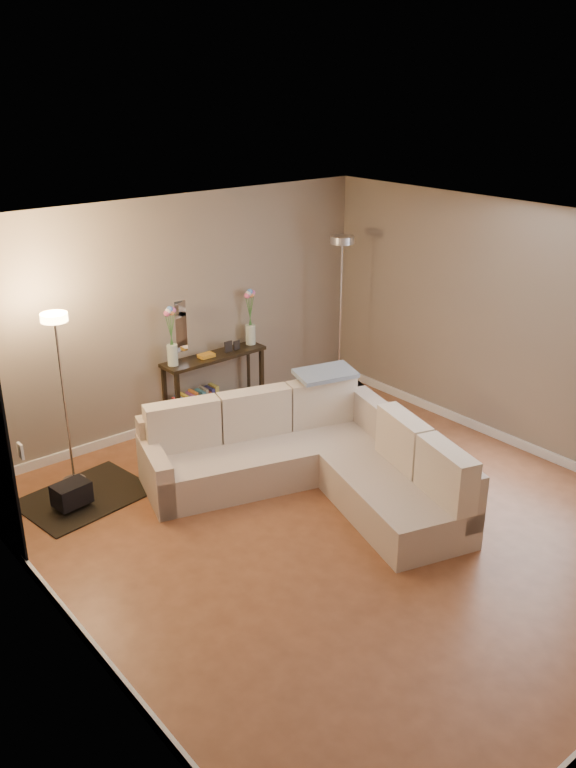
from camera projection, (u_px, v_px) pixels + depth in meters
floor at (344, 523)px, 6.75m from camera, size 5.00×5.50×0.01m
ceiling at (353, 234)px, 5.76m from camera, size 5.00×5.50×0.01m
wall_back at (176, 315)px, 8.24m from camera, size 5.00×0.02×2.60m
wall_left at (63, 486)px, 4.79m from camera, size 0.02×5.50×2.60m
wall_right at (525, 331)px, 7.72m from camera, size 0.02×5.50×2.60m
baseboard_back at (183, 418)px, 8.69m from camera, size 5.00×0.03×0.10m
baseboard_left at (87, 639)px, 5.28m from camera, size 0.03×5.50×0.10m
baseboard_right at (510, 440)px, 8.18m from camera, size 0.03×5.50×0.10m
switch_plate at (21, 451)px, 5.46m from camera, size 0.02×0.08×0.12m
sectional_sofa at (311, 457)px, 7.24m from camera, size 2.56×2.90×0.85m
throw_blanket at (326, 373)px, 7.66m from camera, size 0.68×0.49×0.08m
console_table at (209, 384)px, 8.63m from camera, size 1.29×0.38×0.79m
leaning_mirror at (204, 320)px, 8.52m from camera, size 0.91×0.07×0.71m
table_decor at (215, 352)px, 8.51m from camera, size 0.54×0.12×0.13m
flower_vase_left at (172, 340)px, 8.11m from camera, size 0.15×0.12×0.67m
flower_vase_right at (250, 321)px, 8.76m from camera, size 0.15×0.12×0.67m
floor_lamp_lit at (60, 366)px, 6.96m from camera, size 0.28×0.28×1.75m
floor_lamp_unlit at (341, 285)px, 8.96m from camera, size 0.31×0.31×2.01m
charcoal_rug at (85, 497)px, 7.16m from camera, size 1.25×1.01×0.02m
black_bag at (72, 494)px, 6.90m from camera, size 0.35×0.27×0.21m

